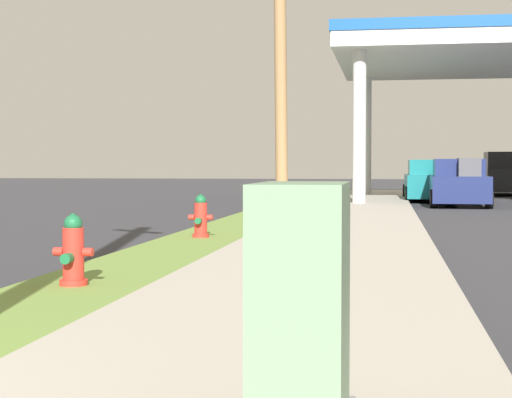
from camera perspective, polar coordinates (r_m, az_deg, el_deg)
fire_hydrant_nearest at (r=8.69m, az=-12.64°, el=-3.77°), size 0.42×0.38×0.74m
fire_hydrant_second at (r=14.15m, az=-3.88°, el=-1.37°), size 0.42×0.38×0.74m
fire_hydrant_third at (r=21.99m, az=0.50°, el=-0.04°), size 0.42×0.37×0.74m
utility_pole_midground at (r=21.67m, az=1.69°, el=13.00°), size 1.35×0.63×10.32m
utility_cabinet at (r=3.78m, az=3.19°, el=-8.39°), size 0.47×0.83×1.17m
car_navy_by_near_pump at (r=28.30m, az=13.90°, el=0.99°), size 2.01×4.53×1.57m
car_teal_by_far_pump at (r=31.74m, az=12.04°, el=1.14°), size 1.97×4.51×1.57m
truck_black_at_forecourt at (r=39.43m, az=16.93°, el=1.60°), size 2.21×5.44×1.97m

